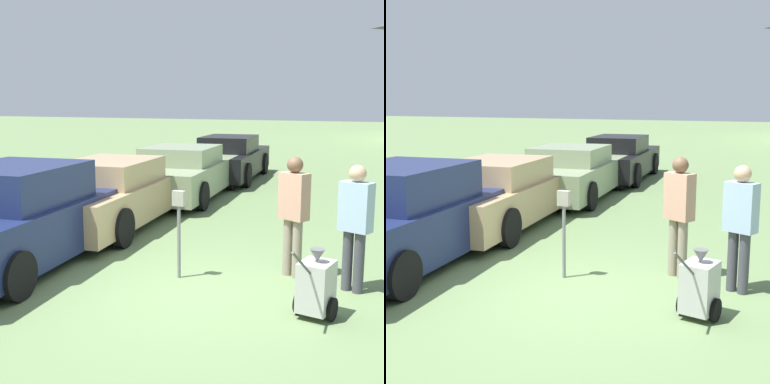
{
  "view_description": "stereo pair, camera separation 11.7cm",
  "coord_description": "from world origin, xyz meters",
  "views": [
    {
      "loc": [
        2.85,
        -6.3,
        2.58
      ],
      "look_at": [
        -0.58,
        1.52,
        1.1
      ],
      "focal_mm": 50.0,
      "sensor_mm": 36.0,
      "label": 1
    },
    {
      "loc": [
        2.95,
        -6.25,
        2.58
      ],
      "look_at": [
        -0.58,
        1.52,
        1.1
      ],
      "focal_mm": 50.0,
      "sensor_mm": 36.0,
      "label": 2
    }
  ],
  "objects": [
    {
      "name": "parked_car_tan",
      "position": [
        -2.99,
        3.04,
        0.66
      ],
      "size": [
        2.37,
        5.34,
        1.38
      ],
      "rotation": [
        0.0,
        0.0,
        0.11
      ],
      "color": "tan",
      "rests_on": "ground_plane"
    },
    {
      "name": "ground_plane",
      "position": [
        0.0,
        0.0,
        0.0
      ],
      "size": [
        120.0,
        120.0,
        0.0
      ],
      "primitive_type": "plane",
      "color": "#607A4C"
    },
    {
      "name": "person_supervisor",
      "position": [
        2.05,
        0.94,
        0.99
      ],
      "size": [
        0.47,
        0.36,
        1.74
      ],
      "rotation": [
        0.0,
        0.0,
        2.76
      ],
      "color": "#3F3F47",
      "rests_on": "ground_plane"
    },
    {
      "name": "parking_meter",
      "position": [
        -0.35,
        0.51,
        0.91
      ],
      "size": [
        0.18,
        0.09,
        1.29
      ],
      "color": "slate",
      "rests_on": "ground_plane"
    },
    {
      "name": "parked_car_navy",
      "position": [
        -2.99,
        0.26,
        0.72
      ],
      "size": [
        2.5,
        5.23,
        1.58
      ],
      "rotation": [
        0.0,
        0.0,
        0.11
      ],
      "color": "#19234C",
      "rests_on": "ground_plane"
    },
    {
      "name": "person_worker",
      "position": [
        1.15,
        1.24,
        1.02
      ],
      "size": [
        0.47,
        0.38,
        1.78
      ],
      "rotation": [
        0.0,
        0.0,
        2.69
      ],
      "color": "gray",
      "rests_on": "ground_plane"
    },
    {
      "name": "parked_car_black",
      "position": [
        -2.99,
        10.12,
        0.67
      ],
      "size": [
        2.34,
        5.17,
        1.42
      ],
      "rotation": [
        0.0,
        0.0,
        0.11
      ],
      "color": "black",
      "rests_on": "ground_plane"
    },
    {
      "name": "equipment_cart",
      "position": [
        1.76,
        -0.14,
        0.39
      ],
      "size": [
        0.51,
        1.0,
        1.0
      ],
      "rotation": [
        0.0,
        0.0,
        -0.17
      ],
      "color": "#B2B2AD",
      "rests_on": "ground_plane"
    },
    {
      "name": "parked_car_sage",
      "position": [
        -2.99,
        6.46,
        0.66
      ],
      "size": [
        2.48,
        5.07,
        1.38
      ],
      "rotation": [
        0.0,
        0.0,
        0.11
      ],
      "color": "gray",
      "rests_on": "ground_plane"
    }
  ]
}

